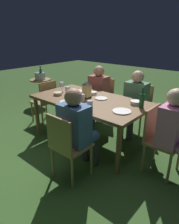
% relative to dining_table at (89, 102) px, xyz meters
% --- Properties ---
extents(ground_plane, '(16.00, 16.00, 0.00)m').
position_rel_dining_table_xyz_m(ground_plane, '(0.00, 0.00, -0.70)').
color(ground_plane, '#385B28').
extents(dining_table, '(1.87, 1.01, 0.75)m').
position_rel_dining_table_xyz_m(dining_table, '(0.00, 0.00, 0.00)').
color(dining_table, brown).
rests_on(dining_table, ground).
extents(chair_side_right_a, '(0.42, 0.40, 0.87)m').
position_rel_dining_table_xyz_m(chair_side_right_a, '(-0.42, 0.90, -0.21)').
color(chair_side_right_a, '#937047').
rests_on(chair_side_right_a, ground).
extents(person_in_blue, '(0.38, 0.47, 1.15)m').
position_rel_dining_table_xyz_m(person_in_blue, '(-0.42, 0.70, -0.06)').
color(person_in_blue, '#426699').
rests_on(person_in_blue, ground).
extents(chair_head_near, '(0.40, 0.42, 0.87)m').
position_rel_dining_table_xyz_m(chair_head_near, '(-1.18, 0.00, -0.21)').
color(chair_head_near, '#937047').
rests_on(chair_head_near, ground).
extents(person_in_pink, '(0.48, 0.38, 1.15)m').
position_rel_dining_table_xyz_m(person_in_pink, '(-1.38, 0.00, -0.06)').
color(person_in_pink, '#C675A3').
rests_on(person_in_pink, ground).
extents(chair_side_left_a, '(0.42, 0.40, 0.87)m').
position_rel_dining_table_xyz_m(chair_side_left_a, '(-0.42, -0.90, -0.21)').
color(chair_side_left_a, '#937047').
rests_on(chair_side_left_a, ground).
extents(person_in_green, '(0.38, 0.47, 1.15)m').
position_rel_dining_table_xyz_m(person_in_green, '(-0.42, -0.70, -0.06)').
color(person_in_green, '#4C7A5B').
rests_on(person_in_green, ground).
extents(chair_side_left_b, '(0.42, 0.40, 0.87)m').
position_rel_dining_table_xyz_m(chair_side_left_b, '(0.42, -0.90, -0.21)').
color(chair_side_left_b, '#937047').
rests_on(chair_side_left_b, ground).
extents(person_in_rust, '(0.38, 0.47, 1.15)m').
position_rel_dining_table_xyz_m(person_in_rust, '(0.42, -0.70, -0.06)').
color(person_in_rust, '#9E4C47').
rests_on(person_in_rust, ground).
extents(chair_head_far, '(0.40, 0.42, 0.87)m').
position_rel_dining_table_xyz_m(chair_head_far, '(1.18, 0.00, -0.21)').
color(chair_head_far, '#937047').
rests_on(chair_head_far, ground).
extents(lantern_centerpiece, '(0.15, 0.15, 0.27)m').
position_rel_dining_table_xyz_m(lantern_centerpiece, '(0.09, -0.03, 0.20)').
color(lantern_centerpiece, black).
rests_on(lantern_centerpiece, dining_table).
extents(green_bottle_on_table, '(0.07, 0.07, 0.29)m').
position_rel_dining_table_xyz_m(green_bottle_on_table, '(-0.81, -0.18, 0.16)').
color(green_bottle_on_table, '#144723').
rests_on(green_bottle_on_table, dining_table).
extents(wine_glass_a, '(0.08, 0.08, 0.17)m').
position_rel_dining_table_xyz_m(wine_glass_a, '(-0.39, 0.44, 0.17)').
color(wine_glass_a, silver).
rests_on(wine_glass_a, dining_table).
extents(wine_glass_b, '(0.08, 0.08, 0.17)m').
position_rel_dining_table_xyz_m(wine_glass_b, '(0.36, 0.14, 0.17)').
color(wine_glass_b, silver).
rests_on(wine_glass_b, dining_table).
extents(wine_glass_c, '(0.08, 0.08, 0.17)m').
position_rel_dining_table_xyz_m(wine_glass_c, '(0.69, -0.03, 0.17)').
color(wine_glass_c, silver).
rests_on(wine_glass_c, dining_table).
extents(wine_glass_d, '(0.08, 0.08, 0.17)m').
position_rel_dining_table_xyz_m(wine_glass_d, '(-0.12, 0.30, 0.17)').
color(wine_glass_d, silver).
rests_on(wine_glass_d, dining_table).
extents(plate_a, '(0.25, 0.25, 0.01)m').
position_rel_dining_table_xyz_m(plate_a, '(-0.69, 0.14, 0.06)').
color(plate_a, white).
rests_on(plate_a, dining_table).
extents(plate_b, '(0.21, 0.21, 0.01)m').
position_rel_dining_table_xyz_m(plate_b, '(0.40, -0.24, 0.06)').
color(plate_b, white).
rests_on(plate_b, dining_table).
extents(plate_c, '(0.20, 0.20, 0.01)m').
position_rel_dining_table_xyz_m(plate_c, '(-0.14, -0.13, 0.06)').
color(plate_c, white).
rests_on(plate_c, dining_table).
extents(plate_d, '(0.26, 0.26, 0.01)m').
position_rel_dining_table_xyz_m(plate_d, '(0.14, 0.34, 0.06)').
color(plate_d, white).
rests_on(plate_d, dining_table).
extents(bowl_olives, '(0.16, 0.16, 0.05)m').
position_rel_dining_table_xyz_m(bowl_olives, '(-0.68, -0.26, 0.08)').
color(bowl_olives, silver).
rests_on(bowl_olives, dining_table).
extents(bowl_bread, '(0.14, 0.14, 0.05)m').
position_rel_dining_table_xyz_m(bowl_bread, '(0.56, 0.19, 0.08)').
color(bowl_bread, '#BCAD8E').
rests_on(bowl_bread, dining_table).
extents(bowl_salad, '(0.12, 0.12, 0.05)m').
position_rel_dining_table_xyz_m(bowl_salad, '(0.12, -0.24, 0.08)').
color(bowl_salad, silver).
rests_on(bowl_salad, dining_table).
extents(side_table, '(0.53, 0.53, 0.64)m').
position_rel_dining_table_xyz_m(side_table, '(2.26, -0.68, -0.27)').
color(side_table, '#937047').
rests_on(side_table, ground).
extents(ice_bucket, '(0.26, 0.26, 0.34)m').
position_rel_dining_table_xyz_m(ice_bucket, '(2.26, -0.68, 0.04)').
color(ice_bucket, '#B2B7BF').
rests_on(ice_bucket, side_table).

